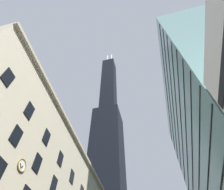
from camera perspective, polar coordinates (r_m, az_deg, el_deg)
The scene contains 1 object.
dark_skyscraper at distance 108.50m, azimuth -1.55°, elevation -21.33°, with size 24.37×24.37×202.64m.
Camera 1 is at (3.02, -10.12, 1.72)m, focal length 31.84 mm.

